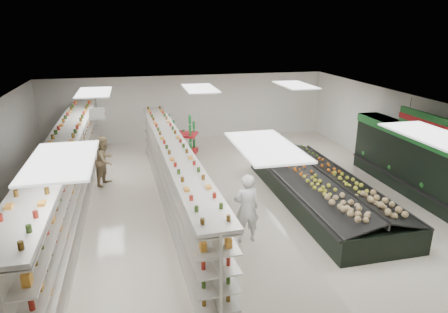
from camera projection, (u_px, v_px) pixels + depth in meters
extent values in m
plane|color=beige|center=(223.00, 204.00, 12.98)|extent=(16.00, 16.00, 0.00)
cube|color=white|center=(223.00, 107.00, 11.97)|extent=(14.00, 16.00, 0.02)
cube|color=white|center=(187.00, 108.00, 19.87)|extent=(14.00, 0.02, 3.20)
cube|color=white|center=(417.00, 143.00, 13.97)|extent=(0.02, 16.00, 3.20)
cube|color=black|center=(434.00, 172.00, 12.64)|extent=(0.80, 8.00, 2.20)
cube|color=#1B6828|center=(439.00, 144.00, 12.34)|extent=(0.85, 8.00, 0.30)
cube|color=black|center=(425.00, 189.00, 12.77)|extent=(0.55, 7.80, 0.15)
cube|color=silver|center=(432.00, 165.00, 12.53)|extent=(0.45, 7.70, 0.03)
cube|color=silver|center=(433.00, 156.00, 12.44)|extent=(0.45, 7.70, 0.03)
cube|color=white|center=(85.00, 149.00, 9.45)|extent=(0.50, 0.06, 0.40)
cube|color=red|center=(85.00, 149.00, 9.45)|extent=(0.52, 0.02, 0.12)
cylinder|color=black|center=(84.00, 137.00, 9.35)|extent=(0.01, 0.01, 0.50)
cube|color=white|center=(97.00, 114.00, 13.15)|extent=(0.50, 0.06, 0.40)
cube|color=red|center=(97.00, 114.00, 13.15)|extent=(0.52, 0.02, 0.12)
cylinder|color=black|center=(96.00, 105.00, 13.05)|extent=(0.01, 0.01, 0.50)
cube|color=#1B6828|center=(434.00, 125.00, 12.09)|extent=(0.10, 3.20, 0.60)
cube|color=red|center=(433.00, 125.00, 12.08)|extent=(0.03, 3.20, 0.18)
cylinder|color=black|center=(410.00, 105.00, 13.07)|extent=(0.01, 0.01, 0.50)
cube|color=beige|center=(71.00, 209.00, 12.47)|extent=(1.01, 13.27, 0.13)
cube|color=beige|center=(67.00, 178.00, 12.14)|extent=(0.08, 13.27, 2.21)
cube|color=beige|center=(62.00, 142.00, 11.77)|extent=(1.01, 13.27, 0.09)
cube|color=silver|center=(62.00, 206.00, 12.37)|extent=(0.50, 13.16, 0.03)
cube|color=silver|center=(60.00, 192.00, 12.22)|extent=(0.50, 13.16, 0.03)
cube|color=silver|center=(58.00, 177.00, 12.07)|extent=(0.50, 13.16, 0.03)
cube|color=silver|center=(56.00, 162.00, 11.91)|extent=(0.50, 13.16, 0.03)
cube|color=silver|center=(53.00, 147.00, 11.76)|extent=(0.50, 13.16, 0.03)
cube|color=silver|center=(79.00, 205.00, 12.48)|extent=(0.50, 13.16, 0.03)
cube|color=silver|center=(77.00, 190.00, 12.33)|extent=(0.50, 13.16, 0.03)
cube|color=silver|center=(76.00, 176.00, 12.17)|extent=(0.50, 13.16, 0.03)
cube|color=silver|center=(74.00, 161.00, 12.02)|extent=(0.50, 13.16, 0.03)
cube|color=silver|center=(72.00, 146.00, 11.87)|extent=(0.50, 13.16, 0.03)
cube|color=beige|center=(175.00, 200.00, 13.11)|extent=(1.38, 11.71, 0.12)
cube|color=beige|center=(174.00, 174.00, 12.83)|extent=(0.57, 11.67, 1.95)
cube|color=beige|center=(173.00, 144.00, 12.50)|extent=(1.38, 11.71, 0.08)
cube|color=silver|center=(168.00, 198.00, 13.02)|extent=(0.93, 11.59, 0.03)
cube|color=silver|center=(167.00, 186.00, 12.89)|extent=(0.93, 11.59, 0.03)
cube|color=silver|center=(167.00, 174.00, 12.75)|extent=(0.93, 11.59, 0.03)
cube|color=silver|center=(166.00, 161.00, 12.62)|extent=(0.93, 11.59, 0.03)
cube|color=silver|center=(166.00, 148.00, 12.48)|extent=(0.93, 11.59, 0.03)
cube|color=silver|center=(182.00, 196.00, 13.13)|extent=(0.93, 11.59, 0.03)
cube|color=silver|center=(181.00, 184.00, 13.00)|extent=(0.93, 11.59, 0.03)
cube|color=silver|center=(181.00, 172.00, 12.87)|extent=(0.93, 11.59, 0.03)
cube|color=silver|center=(180.00, 160.00, 12.73)|extent=(0.93, 11.59, 0.03)
cube|color=silver|center=(180.00, 147.00, 12.60)|extent=(0.93, 11.59, 0.03)
cube|color=black|center=(320.00, 191.00, 13.07)|extent=(2.54, 7.28, 0.73)
cube|color=#262626|center=(286.00, 184.00, 12.68)|extent=(0.11, 7.27, 0.06)
cube|color=#262626|center=(354.00, 177.00, 13.21)|extent=(0.11, 7.27, 0.06)
cube|color=black|center=(303.00, 179.00, 12.77)|extent=(1.39, 7.17, 0.37)
cube|color=black|center=(339.00, 176.00, 13.06)|extent=(1.39, 7.17, 0.37)
cube|color=#262626|center=(322.00, 174.00, 12.88)|extent=(0.10, 7.16, 0.26)
cube|color=red|center=(182.00, 151.00, 18.03)|extent=(1.49, 1.27, 0.21)
cube|color=#AF171F|center=(182.00, 134.00, 17.78)|extent=(1.56, 1.34, 0.11)
imported|color=white|center=(246.00, 208.00, 10.50)|extent=(0.70, 0.46, 1.92)
imported|color=#9F8461|center=(105.00, 160.00, 14.33)|extent=(0.89, 1.03, 1.82)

